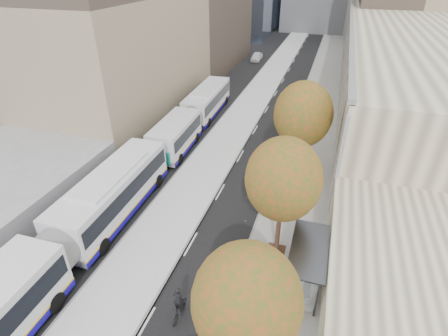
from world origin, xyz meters
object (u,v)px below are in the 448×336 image
at_px(bus_far, 195,113).
at_px(distant_car, 257,57).
at_px(bus_near, 73,234).
at_px(bus_shelter, 312,256).
at_px(cyclist, 179,306).

bearing_deg(bus_far, distant_car, 88.59).
bearing_deg(distant_car, bus_near, -91.89).
xyz_separation_m(bus_far, distant_car, (-0.22, 29.76, -0.92)).
relative_size(bus_near, bus_far, 1.08).
height_order(bus_far, distant_car, bus_far).
height_order(bus_shelter, cyclist, bus_shelter).
bearing_deg(bus_far, bus_near, -91.55).
xyz_separation_m(cyclist, distant_car, (-7.81, 51.36, -0.06)).
bearing_deg(bus_near, bus_far, 89.40).
relative_size(bus_near, distant_car, 4.72).
bearing_deg(bus_shelter, bus_far, 127.35).
bearing_deg(bus_near, distant_car, 89.48).
bearing_deg(distant_car, bus_far, -91.84).
xyz_separation_m(bus_shelter, bus_near, (-13.37, -1.94, -0.43)).
bearing_deg(cyclist, bus_shelter, 34.90).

